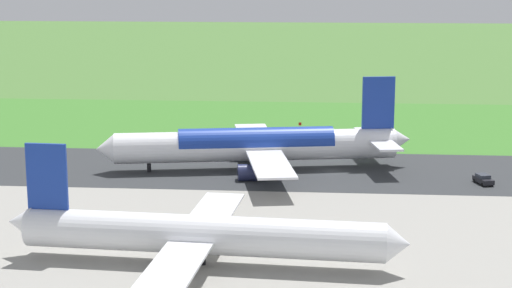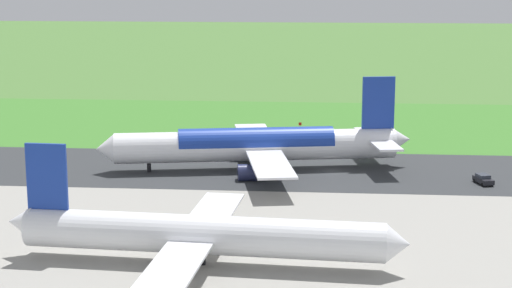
{
  "view_description": "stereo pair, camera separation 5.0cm",
  "coord_description": "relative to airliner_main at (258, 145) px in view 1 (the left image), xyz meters",
  "views": [
    {
      "loc": [
        1.19,
        142.23,
        34.09
      ],
      "look_at": [
        12.91,
        0.0,
        4.5
      ],
      "focal_mm": 59.96,
      "sensor_mm": 36.0,
      "label": 1
    },
    {
      "loc": [
        1.14,
        142.23,
        34.09
      ],
      "look_at": [
        12.91,
        0.0,
        4.5
      ],
      "focal_mm": 59.96,
      "sensor_mm": 36.0,
      "label": 2
    }
  ],
  "objects": [
    {
      "name": "runway_asphalt",
      "position": [
        -12.54,
        0.07,
        -4.32
      ],
      "size": [
        600.0,
        29.12,
        0.06
      ],
      "primitive_type": "cube",
      "color": "#2D3033",
      "rests_on": "ground"
    },
    {
      "name": "grass_verge_foreground",
      "position": [
        -12.54,
        -35.17,
        -4.33
      ],
      "size": [
        600.0,
        80.0,
        0.04
      ],
      "primitive_type": "cube",
      "color": "#3C782B",
      "rests_on": "ground"
    },
    {
      "name": "airliner_main",
      "position": [
        0.0,
        0.0,
        0.0
      ],
      "size": [
        53.9,
        44.36,
        15.88
      ],
      "color": "white",
      "rests_on": "ground"
    },
    {
      "name": "apron_concrete",
      "position": [
        -12.54,
        52.28,
        -4.33
      ],
      "size": [
        440.0,
        110.0,
        0.05
      ],
      "primitive_type": "cube",
      "color": "gray",
      "rests_on": "ground"
    },
    {
      "name": "traffic_cone_orange",
      "position": [
        0.52,
        -36.61,
        -4.08
      ],
      "size": [
        0.4,
        0.4,
        0.55
      ],
      "primitive_type": "cone",
      "color": "orange",
      "rests_on": "ground"
    },
    {
      "name": "service_car_followme",
      "position": [
        -36.74,
        7.12,
        -3.51
      ],
      "size": [
        2.96,
        4.54,
        1.62
      ],
      "color": "black",
      "rests_on": "ground"
    },
    {
      "name": "airliner_parked_mid",
      "position": [
        2.9,
        48.36,
        -0.55
      ],
      "size": [
        47.71,
        39.04,
        13.92
      ],
      "color": "white",
      "rests_on": "ground"
    },
    {
      "name": "ground_plane",
      "position": [
        -12.54,
        0.07,
        -4.35
      ],
      "size": [
        800.0,
        800.0,
        0.0
      ],
      "primitive_type": "plane",
      "color": "#477233"
    },
    {
      "name": "no_stopping_sign",
      "position": [
        -6.15,
        -32.15,
        -2.85
      ],
      "size": [
        0.6,
        0.1,
        2.52
      ],
      "color": "slate",
      "rests_on": "ground"
    }
  ]
}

